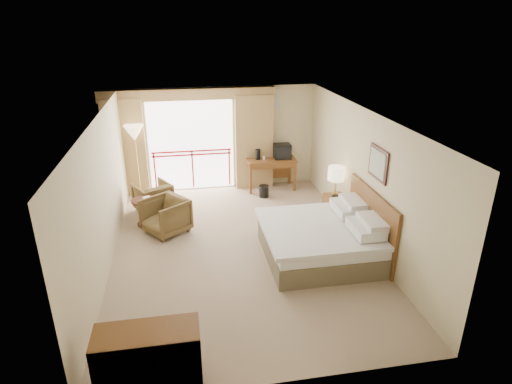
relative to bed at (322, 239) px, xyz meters
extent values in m
plane|color=gray|center=(-1.50, 0.60, -0.38)|extent=(7.00, 7.00, 0.00)
plane|color=white|center=(-1.50, 0.60, 2.32)|extent=(7.00, 7.00, 0.00)
plane|color=beige|center=(-1.50, 4.10, 0.97)|extent=(5.00, 0.00, 5.00)
plane|color=beige|center=(-1.50, -2.90, 0.97)|extent=(5.00, 0.00, 5.00)
plane|color=beige|center=(-4.00, 0.60, 0.97)|extent=(0.00, 7.00, 7.00)
plane|color=beige|center=(1.00, 0.60, 0.97)|extent=(0.00, 7.00, 7.00)
plane|color=white|center=(-2.30, 4.08, 0.82)|extent=(2.40, 0.00, 2.40)
cube|color=#B00F1B|center=(-2.30, 4.06, 0.57)|extent=(2.09, 0.03, 0.04)
cube|color=#B00F1B|center=(-2.30, 4.06, 0.67)|extent=(2.09, 0.03, 0.04)
cube|color=#B00F1B|center=(-3.29, 4.06, 0.17)|extent=(0.04, 0.03, 1.00)
cube|color=#B00F1B|center=(-2.30, 4.06, 0.17)|extent=(0.04, 0.03, 1.00)
cube|color=#B00F1B|center=(-1.31, 4.06, 0.17)|extent=(0.04, 0.03, 1.00)
cube|color=#95754B|center=(-3.95, 3.95, 0.87)|extent=(1.00, 0.26, 2.50)
cube|color=#95754B|center=(-0.65, 3.95, 0.87)|extent=(1.00, 0.26, 2.50)
cube|color=#95754B|center=(-2.30, 3.98, 2.17)|extent=(4.40, 0.22, 0.28)
cube|color=silver|center=(-0.20, 4.07, 1.97)|extent=(0.50, 0.04, 0.50)
cube|color=brown|center=(-0.05, 0.00, -0.18)|extent=(2.05, 2.00, 0.40)
cube|color=white|center=(-0.05, 0.00, 0.12)|extent=(2.01, 1.96, 0.22)
cube|color=white|center=(-0.10, 0.00, 0.25)|extent=(2.09, 2.06, 0.08)
cube|color=white|center=(0.65, -0.45, 0.40)|extent=(0.50, 0.75, 0.18)
cube|color=white|center=(0.65, 0.45, 0.40)|extent=(0.50, 0.75, 0.18)
cube|color=white|center=(0.78, -0.45, 0.52)|extent=(0.40, 0.70, 0.14)
cube|color=white|center=(0.78, 0.45, 0.52)|extent=(0.40, 0.70, 0.14)
cube|color=#5A3011|center=(0.96, 0.00, 0.27)|extent=(0.06, 2.10, 1.30)
cube|color=black|center=(0.98, 0.00, 1.47)|extent=(0.03, 0.72, 0.60)
cube|color=silver|center=(0.96, 0.00, 1.47)|extent=(0.01, 0.60, 0.48)
cube|color=#5A3011|center=(0.78, 1.47, -0.07)|extent=(0.44, 0.52, 0.61)
cylinder|color=tan|center=(0.78, 1.52, 0.28)|extent=(0.15, 0.15, 0.04)
cylinder|color=tan|center=(0.78, 1.52, 0.47)|extent=(0.03, 0.03, 0.39)
cylinder|color=#FFE5B2|center=(0.78, 1.52, 0.75)|extent=(0.37, 0.37, 0.30)
cube|color=black|center=(0.73, 1.32, 0.27)|extent=(0.20, 0.17, 0.08)
cube|color=#5A3011|center=(-0.24, 3.67, 0.45)|extent=(1.30, 0.63, 0.05)
cube|color=#5A3011|center=(-0.83, 3.40, 0.02)|extent=(0.06, 0.06, 0.80)
cube|color=#5A3011|center=(0.36, 3.40, 0.02)|extent=(0.06, 0.06, 0.80)
cube|color=#5A3011|center=(-0.83, 3.94, 0.02)|extent=(0.06, 0.06, 0.80)
cube|color=#5A3011|center=(0.36, 3.94, 0.02)|extent=(0.06, 0.06, 0.80)
cube|color=#5A3011|center=(-0.24, 3.94, 0.11)|extent=(1.19, 0.03, 0.60)
cube|color=#5A3011|center=(-0.24, 3.39, 0.36)|extent=(1.19, 0.03, 0.13)
cube|color=black|center=(0.06, 3.67, 0.67)|extent=(0.43, 0.33, 0.39)
cube|color=black|center=(0.06, 3.50, 0.67)|extent=(0.39, 0.02, 0.31)
cylinder|color=black|center=(-0.59, 3.67, 0.61)|extent=(0.13, 0.13, 0.28)
cylinder|color=white|center=(-0.44, 3.62, 0.52)|extent=(0.07, 0.07, 0.10)
cylinder|color=black|center=(-0.53, 3.13, -0.22)|extent=(0.29, 0.29, 0.31)
imported|color=#4D3A1E|center=(-3.30, 2.73, -0.38)|extent=(1.04, 1.05, 0.71)
imported|color=#4D3A1E|center=(-2.98, 1.57, -0.38)|extent=(1.17, 1.17, 0.77)
cylinder|color=black|center=(-3.44, 2.01, 0.22)|extent=(0.56, 0.56, 0.04)
cylinder|color=black|center=(-3.44, 2.01, -0.07)|extent=(0.07, 0.07, 0.56)
cylinder|color=black|center=(-3.44, 2.01, -0.35)|extent=(0.40, 0.40, 0.03)
imported|color=white|center=(-3.44, 2.01, 0.24)|extent=(0.24, 0.27, 0.02)
cylinder|color=tan|center=(-3.67, 3.65, -0.36)|extent=(0.31, 0.31, 0.03)
cylinder|color=tan|center=(-3.67, 3.65, 0.45)|extent=(0.03, 0.03, 1.65)
cone|color=#FFE5B2|center=(-3.67, 3.65, 1.33)|extent=(0.48, 0.48, 0.39)
cube|color=#5A3011|center=(-3.10, -2.65, 0.05)|extent=(1.27, 0.53, 0.85)
cube|color=black|center=(-3.10, -2.92, 0.05)|extent=(1.17, 0.02, 0.74)
camera|label=1|loc=(-2.52, -6.91, 3.95)|focal=30.00mm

